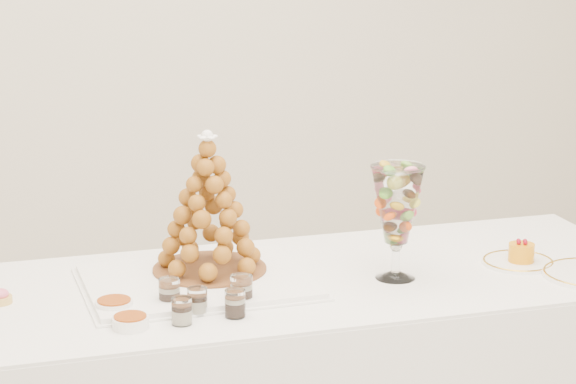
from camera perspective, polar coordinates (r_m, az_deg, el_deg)
name	(u,v)px	position (r m, az deg, el deg)	size (l,w,h in m)	color
lace_tray	(198,282)	(2.98, -4.61, -4.58)	(0.58, 0.44, 0.02)	white
macaron_vase	(397,206)	(2.99, 5.56, -0.72)	(0.14, 0.14, 0.31)	white
cake_plate	(518,262)	(3.21, 11.60, -3.51)	(0.20, 0.20, 0.01)	white
pink_tart	(0,297)	(2.94, -14.41, -5.19)	(0.06, 0.06, 0.04)	tan
verrine_a	(169,293)	(2.83, -6.05, -5.10)	(0.05, 0.05, 0.07)	white
verrine_b	(197,301)	(2.78, -4.63, -5.54)	(0.05, 0.05, 0.07)	white
verrine_c	(241,290)	(2.83, -2.38, -5.00)	(0.06, 0.06, 0.08)	white
verrine_d	(182,311)	(2.72, -5.42, -6.03)	(0.05, 0.05, 0.07)	white
verrine_e	(235,303)	(2.75, -2.71, -5.68)	(0.05, 0.05, 0.07)	white
ramekin_back	(114,306)	(2.82, -8.82, -5.76)	(0.09, 0.09, 0.03)	white
ramekin_front	(130,322)	(2.71, -8.01, -6.58)	(0.09, 0.09, 0.03)	white
croquembouche	(208,203)	(2.99, -4.06, -0.57)	(0.31, 0.31, 0.38)	brown
mousse_cake	(521,252)	(3.20, 11.77, -3.01)	(0.07, 0.07, 0.06)	orange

